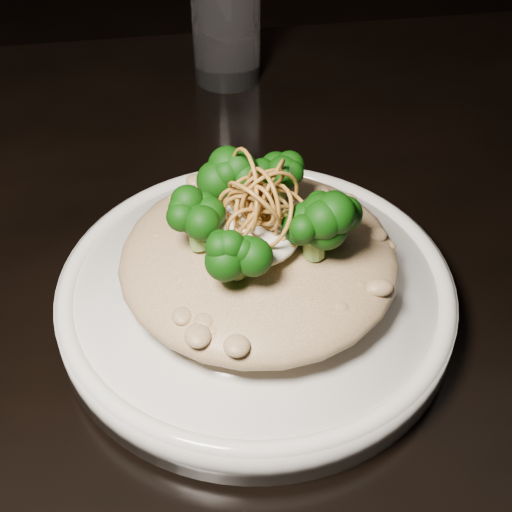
{
  "coord_description": "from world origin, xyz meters",
  "views": [
    {
      "loc": [
        -0.13,
        -0.4,
        1.14
      ],
      "look_at": [
        -0.07,
        -0.05,
        0.81
      ],
      "focal_mm": 50.0,
      "sensor_mm": 36.0,
      "label": 1
    }
  ],
  "objects": [
    {
      "name": "table",
      "position": [
        0.0,
        0.0,
        0.67
      ],
      "size": [
        1.1,
        0.8,
        0.75
      ],
      "color": "black",
      "rests_on": "ground"
    },
    {
      "name": "plate",
      "position": [
        -0.07,
        -0.05,
        0.76
      ],
      "size": [
        0.28,
        0.28,
        0.03
      ],
      "primitive_type": "cylinder",
      "color": "silver",
      "rests_on": "table"
    },
    {
      "name": "risotto",
      "position": [
        -0.07,
        -0.05,
        0.8
      ],
      "size": [
        0.19,
        0.19,
        0.04
      ],
      "primitive_type": "ellipsoid",
      "color": "brown",
      "rests_on": "plate"
    },
    {
      "name": "broccoli",
      "position": [
        -0.07,
        -0.04,
        0.84
      ],
      "size": [
        0.12,
        0.12,
        0.04
      ],
      "primitive_type": null,
      "color": "black",
      "rests_on": "risotto"
    },
    {
      "name": "cheese",
      "position": [
        -0.08,
        -0.05,
        0.83
      ],
      "size": [
        0.06,
        0.06,
        0.02
      ],
      "primitive_type": "ellipsoid",
      "color": "silver",
      "rests_on": "risotto"
    },
    {
      "name": "shallots",
      "position": [
        -0.07,
        -0.05,
        0.86
      ],
      "size": [
        0.06,
        0.06,
        0.04
      ],
      "primitive_type": null,
      "color": "brown",
      "rests_on": "cheese"
    },
    {
      "name": "drinking_glass",
      "position": [
        -0.05,
        0.29,
        0.81
      ],
      "size": [
        0.09,
        0.09,
        0.12
      ],
      "primitive_type": "cylinder",
      "rotation": [
        0.0,
        0.0,
        -0.35
      ],
      "color": "white",
      "rests_on": "table"
    }
  ]
}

